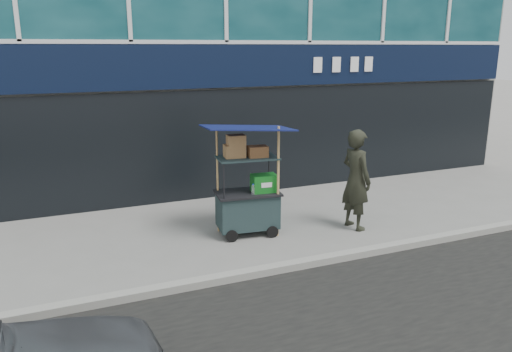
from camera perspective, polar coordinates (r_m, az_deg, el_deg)
name	(u,v)px	position (r m, az deg, el deg)	size (l,w,h in m)	color
ground	(311,260)	(8.14, 6.27, -9.50)	(80.00, 80.00, 0.00)	slate
curb	(317,261)	(7.96, 6.98, -9.63)	(80.00, 0.18, 0.12)	gray
vendor_cart	(248,196)	(8.94, -0.88, -2.30)	(1.61, 1.23, 2.03)	#182828
vendor_man	(356,180)	(9.36, 11.37, -0.40)	(0.68, 0.45, 1.87)	black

